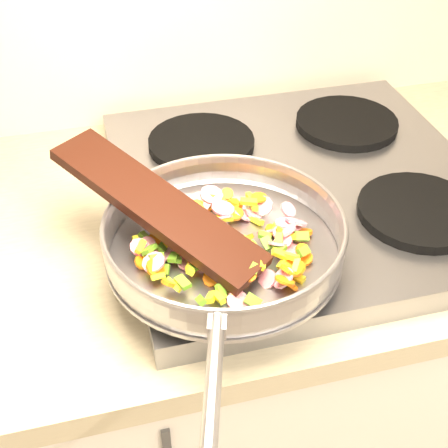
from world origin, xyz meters
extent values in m
cube|color=#939399|center=(-0.70, 1.67, 0.92)|extent=(0.60, 0.60, 0.04)
cylinder|color=black|center=(-0.84, 1.52, 0.95)|extent=(0.19, 0.19, 0.02)
cylinder|color=black|center=(-0.56, 1.52, 0.95)|extent=(0.19, 0.19, 0.02)
cylinder|color=black|center=(-0.84, 1.81, 0.95)|extent=(0.19, 0.19, 0.02)
cylinder|color=black|center=(-0.56, 1.81, 0.95)|extent=(0.19, 0.19, 0.02)
cylinder|color=#9E9EA5|center=(-0.88, 1.50, 0.96)|extent=(0.33, 0.33, 0.01)
torus|color=#9E9EA5|center=(-0.88, 1.50, 0.99)|extent=(0.37, 0.37, 0.05)
torus|color=#9E9EA5|center=(-0.88, 1.50, 1.01)|extent=(0.33, 0.33, 0.01)
cylinder|color=#9E9EA5|center=(-0.95, 1.25, 1.00)|extent=(0.07, 0.19, 0.02)
cube|color=#9E9EA5|center=(-0.93, 1.33, 1.00)|extent=(0.03, 0.04, 0.02)
cylinder|color=orange|center=(-0.88, 1.60, 0.97)|extent=(0.03, 0.03, 0.01)
cube|color=yellow|center=(-0.96, 1.43, 0.98)|extent=(0.02, 0.03, 0.01)
cylinder|color=orange|center=(-0.81, 1.41, 0.98)|extent=(0.03, 0.04, 0.03)
cylinder|color=#C0123F|center=(-0.87, 1.55, 0.98)|extent=(0.04, 0.03, 0.03)
cylinder|color=#C0123F|center=(-0.99, 1.51, 0.98)|extent=(0.04, 0.04, 0.02)
cylinder|color=#C0123F|center=(-0.94, 1.48, 0.97)|extent=(0.03, 0.03, 0.01)
cylinder|color=orange|center=(-0.94, 1.55, 0.98)|extent=(0.03, 0.03, 0.02)
cube|color=yellow|center=(-0.93, 1.53, 0.98)|extent=(0.02, 0.02, 0.01)
cylinder|color=orange|center=(-0.81, 1.43, 0.97)|extent=(0.04, 0.04, 0.01)
cylinder|color=#C0123F|center=(-0.79, 1.49, 0.98)|extent=(0.04, 0.04, 0.01)
cylinder|color=#C0123F|center=(-0.98, 1.47, 0.98)|extent=(0.03, 0.04, 0.02)
cube|color=yellow|center=(-0.79, 1.48, 0.98)|extent=(0.02, 0.02, 0.02)
cube|color=#5B9822|center=(-0.77, 1.48, 0.98)|extent=(0.02, 0.02, 0.01)
cube|color=#5B9822|center=(-0.86, 1.43, 0.99)|extent=(0.02, 0.02, 0.01)
cylinder|color=#C0123F|center=(-0.77, 1.54, 0.98)|extent=(0.03, 0.03, 0.02)
cube|color=#5B9822|center=(-0.89, 1.50, 0.98)|extent=(0.02, 0.02, 0.02)
cube|color=#5B9822|center=(-0.87, 1.51, 0.97)|extent=(0.02, 0.02, 0.02)
cube|color=yellow|center=(-0.90, 1.46, 0.97)|extent=(0.02, 0.02, 0.02)
cube|color=#5B9822|center=(-0.95, 1.48, 0.98)|extent=(0.02, 0.01, 0.01)
cube|color=#5B9822|center=(-0.95, 1.48, 0.98)|extent=(0.02, 0.02, 0.01)
cylinder|color=orange|center=(-0.90, 1.51, 0.97)|extent=(0.03, 0.03, 0.02)
cylinder|color=orange|center=(-0.92, 1.57, 0.98)|extent=(0.03, 0.03, 0.01)
cylinder|color=orange|center=(-0.89, 1.42, 0.98)|extent=(0.02, 0.03, 0.01)
cylinder|color=#C0123F|center=(-0.80, 1.48, 0.98)|extent=(0.03, 0.04, 0.02)
cylinder|color=#C0123F|center=(-0.96, 1.58, 0.97)|extent=(0.04, 0.04, 0.01)
cylinder|color=orange|center=(-0.78, 1.45, 0.98)|extent=(0.02, 0.02, 0.02)
cylinder|color=orange|center=(-0.84, 1.59, 0.97)|extent=(0.03, 0.03, 0.02)
cylinder|color=orange|center=(-0.84, 1.56, 0.97)|extent=(0.03, 0.03, 0.01)
cube|color=yellow|center=(-0.84, 1.44, 0.98)|extent=(0.02, 0.02, 0.01)
cylinder|color=orange|center=(-0.85, 1.50, 0.97)|extent=(0.04, 0.03, 0.03)
cylinder|color=#C0123F|center=(-0.78, 1.51, 0.98)|extent=(0.05, 0.05, 0.01)
cylinder|color=#C0123F|center=(-0.87, 1.46, 0.97)|extent=(0.04, 0.04, 0.01)
cube|color=#5B9822|center=(-0.90, 1.49, 0.97)|extent=(0.02, 0.02, 0.02)
cube|color=yellow|center=(-0.86, 1.60, 0.97)|extent=(0.03, 0.01, 0.02)
cube|color=yellow|center=(-0.90, 1.48, 0.98)|extent=(0.02, 0.02, 0.02)
cylinder|color=#C0123F|center=(-0.81, 1.47, 0.98)|extent=(0.04, 0.03, 0.02)
cube|color=yellow|center=(-0.90, 1.59, 0.98)|extent=(0.03, 0.03, 0.02)
cylinder|color=orange|center=(-0.97, 1.53, 0.97)|extent=(0.03, 0.03, 0.01)
cylinder|color=orange|center=(-0.78, 1.52, 0.97)|extent=(0.03, 0.03, 0.02)
cube|color=#5B9822|center=(-0.81, 1.47, 0.98)|extent=(0.02, 0.03, 0.02)
cylinder|color=#C0123F|center=(-0.94, 1.53, 0.97)|extent=(0.05, 0.04, 0.03)
cylinder|color=#C0123F|center=(-0.89, 1.49, 0.97)|extent=(0.03, 0.03, 0.02)
cylinder|color=orange|center=(-0.76, 1.50, 0.97)|extent=(0.03, 0.03, 0.02)
cube|color=yellow|center=(-0.81, 1.59, 0.97)|extent=(0.01, 0.02, 0.01)
cylinder|color=orange|center=(-0.87, 1.43, 0.97)|extent=(0.04, 0.04, 0.01)
cube|color=yellow|center=(-0.94, 1.57, 0.98)|extent=(0.02, 0.01, 0.01)
cylinder|color=#C0123F|center=(-0.91, 1.47, 0.97)|extent=(0.03, 0.04, 0.02)
cylinder|color=#C0123F|center=(-0.84, 1.42, 0.97)|extent=(0.03, 0.04, 0.03)
cylinder|color=orange|center=(-0.81, 1.40, 0.97)|extent=(0.02, 0.03, 0.02)
cylinder|color=orange|center=(-0.80, 1.48, 0.97)|extent=(0.03, 0.03, 0.01)
cylinder|color=#C0123F|center=(-0.91, 1.47, 0.97)|extent=(0.04, 0.03, 0.03)
cube|color=#5B9822|center=(-0.93, 1.40, 0.97)|extent=(0.01, 0.02, 0.02)
cube|color=#5B9822|center=(-0.93, 1.46, 0.98)|extent=(0.02, 0.02, 0.01)
cylinder|color=orange|center=(-0.97, 1.56, 0.98)|extent=(0.03, 0.03, 0.03)
cylinder|color=#C0123F|center=(-0.87, 1.45, 0.98)|extent=(0.05, 0.05, 0.02)
cube|color=yellow|center=(-0.94, 1.50, 0.97)|extent=(0.01, 0.02, 0.02)
cylinder|color=#C0123F|center=(-0.95, 1.49, 0.97)|extent=(0.03, 0.04, 0.02)
cube|color=#5B9822|center=(-0.82, 1.48, 0.98)|extent=(0.02, 0.02, 0.02)
cube|color=yellow|center=(-0.98, 1.45, 0.98)|extent=(0.02, 0.01, 0.01)
cylinder|color=#C0123F|center=(-0.79, 1.46, 0.97)|extent=(0.04, 0.04, 0.02)
cube|color=#5B9822|center=(-0.79, 1.52, 0.97)|extent=(0.03, 0.02, 0.01)
cylinder|color=orange|center=(-0.84, 1.61, 0.97)|extent=(0.03, 0.02, 0.02)
cube|color=#5B9822|center=(-0.87, 1.39, 0.97)|extent=(0.02, 0.02, 0.02)
cube|color=yellow|center=(-0.89, 1.48, 0.97)|extent=(0.02, 0.02, 0.02)
cylinder|color=#C0123F|center=(-0.82, 1.41, 0.98)|extent=(0.03, 0.04, 0.02)
cylinder|color=#C0123F|center=(-0.89, 1.59, 0.98)|extent=(0.05, 0.04, 0.03)
cylinder|color=orange|center=(-0.82, 1.40, 0.98)|extent=(0.03, 0.03, 0.02)
cylinder|color=orange|center=(-0.87, 1.45, 0.99)|extent=(0.02, 0.02, 0.01)
cube|color=yellow|center=(-0.85, 1.57, 0.97)|extent=(0.02, 0.02, 0.01)
cube|color=yellow|center=(-0.88, 1.43, 0.97)|extent=(0.03, 0.02, 0.01)
cylinder|color=orange|center=(-0.99, 1.49, 0.97)|extent=(0.02, 0.02, 0.02)
cube|color=yellow|center=(-0.91, 1.40, 0.98)|extent=(0.01, 0.03, 0.02)
cube|color=#5B9822|center=(-0.87, 1.48, 0.99)|extent=(0.02, 0.02, 0.02)
cube|color=#5B9822|center=(-0.91, 1.41, 0.97)|extent=(0.01, 0.02, 0.02)
cube|color=yellow|center=(-0.93, 1.48, 0.97)|extent=(0.03, 0.02, 0.02)
cube|color=#5B9822|center=(-0.78, 1.45, 0.98)|extent=(0.02, 0.02, 0.02)
cylinder|color=#C0123F|center=(-0.78, 1.51, 0.98)|extent=(0.04, 0.04, 0.01)
cylinder|color=#C0123F|center=(-0.80, 1.57, 0.97)|extent=(0.03, 0.04, 0.03)
cylinder|color=orange|center=(-0.89, 1.47, 0.97)|extent=(0.02, 0.02, 0.01)
cylinder|color=orange|center=(-0.93, 1.53, 0.98)|extent=(0.03, 0.03, 0.01)
cylinder|color=#C0123F|center=(-0.77, 1.51, 0.98)|extent=(0.04, 0.03, 0.03)
cylinder|color=orange|center=(-0.86, 1.46, 0.98)|extent=(0.03, 0.03, 0.01)
cube|color=#5B9822|center=(-0.98, 1.48, 0.98)|extent=(0.02, 0.02, 0.01)
cylinder|color=orange|center=(-0.79, 1.49, 0.98)|extent=(0.03, 0.03, 0.01)
cylinder|color=#C0123F|center=(-0.97, 1.50, 0.97)|extent=(0.05, 0.05, 0.00)
cube|color=yellow|center=(-0.87, 1.47, 0.97)|extent=(0.02, 0.01, 0.01)
cube|color=#5B9822|center=(-0.97, 1.47, 0.97)|extent=(0.02, 0.02, 0.02)
cylinder|color=#C0123F|center=(-0.95, 1.53, 0.97)|extent=(0.04, 0.04, 0.02)
cylinder|color=#C0123F|center=(-0.88, 1.47, 0.97)|extent=(0.04, 0.05, 0.02)
cylinder|color=orange|center=(-0.78, 1.45, 0.97)|extent=(0.04, 0.04, 0.01)
cube|color=yellow|center=(-0.94, 1.45, 0.98)|extent=(0.01, 0.02, 0.02)
cube|color=yellow|center=(-0.81, 1.44, 0.98)|extent=(0.02, 0.02, 0.02)
cube|color=yellow|center=(-0.99, 1.53, 0.97)|extent=(0.01, 0.03, 0.01)
cylinder|color=#C0123F|center=(-0.88, 1.48, 0.97)|extent=(0.04, 0.04, 0.02)
cube|color=yellow|center=(-0.89, 1.58, 0.98)|extent=(0.02, 0.03, 0.01)
cube|color=#5B9822|center=(-0.96, 1.51, 0.97)|extent=(0.02, 0.03, 0.02)
cylinder|color=orange|center=(-0.91, 1.52, 0.98)|extent=(0.03, 0.03, 0.01)
cylinder|color=#C0123F|center=(-0.90, 1.48, 0.99)|extent=(0.04, 0.04, 0.03)
cylinder|color=orange|center=(-0.96, 1.54, 0.98)|extent=(0.02, 0.03, 0.02)
cylinder|color=#C0123F|center=(-0.97, 1.57, 0.98)|extent=(0.03, 0.03, 0.01)
cube|color=yellow|center=(-0.85, 1.48, 0.98)|extent=(0.02, 0.01, 0.02)
cube|color=#5B9822|center=(-0.98, 1.54, 0.97)|extent=(0.02, 0.02, 0.02)
cylinder|color=orange|center=(-0.97, 1.43, 0.98)|extent=(0.03, 0.03, 0.02)
cube|color=#5B9822|center=(-0.95, 1.43, 0.99)|extent=(0.02, 0.03, 0.01)
cylinder|color=#C0123F|center=(-0.98, 1.52, 0.98)|extent=(0.03, 0.03, 0.02)
cylinder|color=#C0123F|center=(-0.81, 1.52, 0.96)|extent=(0.04, 0.03, 0.03)
cylinder|color=orange|center=(-0.87, 1.42, 0.98)|extent=(0.03, 0.03, 0.01)
cylinder|color=orange|center=(-0.98, 1.47, 0.98)|extent=(0.03, 0.03, 0.03)
cube|color=#5B9822|center=(-0.82, 1.50, 0.98)|extent=(0.02, 0.02, 0.01)
cube|color=#5B9822|center=(-0.89, 1.56, 0.97)|extent=(0.02, 0.02, 0.01)
cylinder|color=#C0123F|center=(-0.87, 1.60, 0.98)|extent=(0.05, 0.05, 0.01)
cylinder|color=orange|center=(-0.97, 1.53, 0.98)|extent=(0.02, 0.02, 0.01)
cube|color=yellow|center=(-0.86, 1.55, 0.98)|extent=(0.03, 0.01, 0.01)
cube|color=#5B9822|center=(-0.91, 1.57, 0.98)|extent=(0.01, 0.02, 0.01)
cylinder|color=orange|center=(-0.80, 1.41, 0.98)|extent=(0.03, 0.03, 0.03)
cube|color=yellow|center=(-0.92, 1.40, 0.97)|extent=(0.02, 0.02, 0.02)
cube|color=yellow|center=(-0.81, 1.56, 0.98)|extent=(0.01, 0.02, 0.01)
cylinder|color=#C0123F|center=(-0.95, 1.56, 0.97)|extent=(0.05, 0.05, 0.01)
cube|color=yellow|center=(-0.82, 1.57, 0.98)|extent=(0.03, 0.02, 0.01)
cylinder|color=orange|center=(-0.93, 1.47, 0.98)|extent=(0.03, 0.02, 0.02)
cube|color=yellow|center=(-0.89, 1.41, 0.97)|extent=(0.02, 0.02, 0.01)
cube|color=#5B9822|center=(-0.96, 1.53, 0.99)|extent=(0.02, 0.02, 0.01)
cylinder|color=orange|center=(-0.80, 1.58, 0.98)|extent=(0.03, 0.03, 0.00)
cube|color=yellow|center=(-0.82, 1.54, 0.97)|extent=(0.02, 0.03, 0.01)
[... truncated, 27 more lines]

